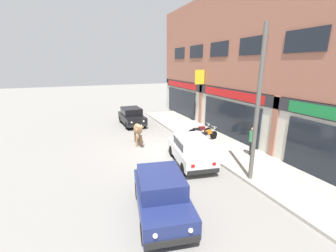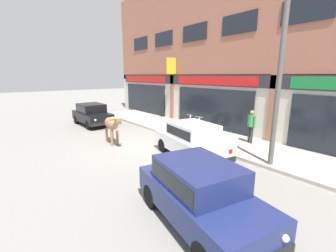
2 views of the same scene
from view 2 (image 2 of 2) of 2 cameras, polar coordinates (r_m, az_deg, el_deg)
ground_plane at (r=11.19m, az=-7.76°, el=-4.81°), size 90.00×90.00×0.00m
sidewalk at (r=13.39m, az=6.28°, el=-1.53°), size 19.00×3.15×0.13m
shop_building at (r=14.40m, az=12.26°, el=18.20°), size 23.00×1.40×9.97m
cow at (r=11.39m, az=-14.09°, el=0.47°), size 2.15×0.71×1.61m
car_0 at (r=16.20m, az=-18.78°, el=3.07°), size 3.64×1.68×1.46m
car_1 at (r=9.29m, az=6.04°, el=-3.19°), size 3.78×2.14×1.46m
car_2 at (r=5.33m, az=7.96°, el=-15.86°), size 3.80×2.21×1.46m
motorcycle_0 at (r=13.49m, az=3.55°, el=0.59°), size 0.52×1.81×0.88m
motorcycle_1 at (r=12.75m, az=6.36°, el=-0.18°), size 0.64×1.79×0.88m
pedestrian at (r=11.47m, az=20.40°, el=0.69°), size 0.48×0.32×1.60m
utility_pole at (r=8.72m, az=26.45°, el=11.19°), size 0.18×0.18×6.37m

